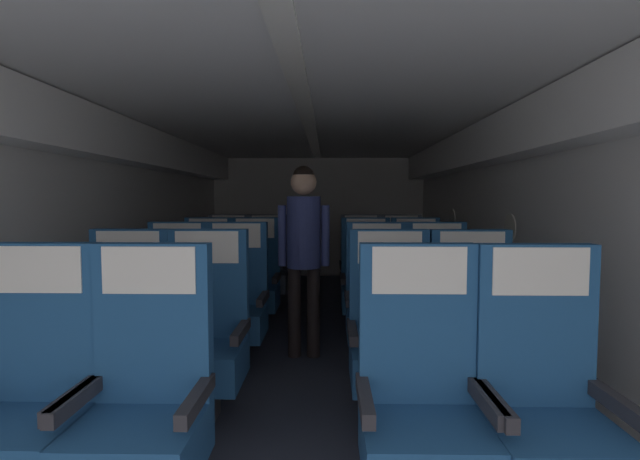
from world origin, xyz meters
TOP-DOWN VIEW (x-y plane):
  - ground at (0.00, 3.90)m, footprint 3.87×8.20m
  - fuselage_shell at (0.00, 4.19)m, footprint 3.75×7.85m
  - seat_a_left_window at (-1.06, 1.59)m, footprint 0.52×0.49m
  - seat_a_left_aisle at (-0.57, 1.57)m, footprint 0.52×0.49m
  - seat_a_right_aisle at (1.06, 1.57)m, footprint 0.52×0.49m
  - seat_a_right_window at (0.57, 1.59)m, footprint 0.52×0.49m
  - seat_b_left_window at (-1.07, 2.53)m, footprint 0.52×0.49m
  - seat_b_left_aisle at (-0.58, 2.53)m, footprint 0.52×0.49m
  - seat_b_right_aisle at (1.07, 2.53)m, footprint 0.52×0.49m
  - seat_b_right_window at (0.56, 2.53)m, footprint 0.52×0.49m
  - seat_c_left_window at (-1.07, 3.48)m, footprint 0.52×0.49m
  - seat_c_left_aisle at (-0.58, 3.47)m, footprint 0.52×0.49m
  - seat_c_right_aisle at (1.07, 3.50)m, footprint 0.52×0.49m
  - seat_c_right_window at (0.58, 3.48)m, footprint 0.52×0.49m
  - seat_d_left_window at (-1.06, 4.43)m, footprint 0.52×0.49m
  - seat_d_left_aisle at (-0.58, 4.45)m, footprint 0.52×0.49m
  - seat_d_right_aisle at (1.08, 4.45)m, footprint 0.52×0.49m
  - seat_d_right_window at (0.56, 4.43)m, footprint 0.52×0.49m
  - seat_e_left_window at (-1.06, 5.39)m, footprint 0.52×0.49m
  - seat_e_left_aisle at (-0.57, 5.39)m, footprint 0.52×0.49m
  - seat_e_right_aisle at (1.07, 5.39)m, footprint 0.52×0.49m
  - seat_e_right_window at (0.58, 5.40)m, footprint 0.52×0.49m
  - flight_attendant at (-0.02, 3.60)m, footprint 0.43×0.28m

SIDE VIEW (x-z plane):
  - ground at x=0.00m, z-range -0.02..0.00m
  - seat_a_left_window at x=-1.06m, z-range -0.09..1.04m
  - seat_a_left_aisle at x=-0.57m, z-range -0.09..1.04m
  - seat_a_right_aisle at x=1.06m, z-range -0.09..1.04m
  - seat_a_right_window at x=0.57m, z-range -0.09..1.04m
  - seat_b_left_window at x=-1.07m, z-range -0.09..1.04m
  - seat_b_left_aisle at x=-0.58m, z-range -0.09..1.04m
  - seat_b_right_aisle at x=1.07m, z-range -0.09..1.04m
  - seat_b_right_window at x=0.56m, z-range -0.09..1.04m
  - seat_c_left_window at x=-1.07m, z-range -0.09..1.04m
  - seat_c_left_aisle at x=-0.58m, z-range -0.09..1.04m
  - seat_c_right_aisle at x=1.07m, z-range -0.09..1.04m
  - seat_c_right_window at x=0.58m, z-range -0.09..1.04m
  - seat_d_left_window at x=-1.06m, z-range -0.09..1.04m
  - seat_d_left_aisle at x=-0.58m, z-range -0.09..1.04m
  - seat_d_right_aisle at x=1.08m, z-range -0.09..1.04m
  - seat_d_right_window at x=0.56m, z-range -0.09..1.04m
  - seat_e_left_window at x=-1.06m, z-range -0.09..1.04m
  - seat_e_left_aisle at x=-0.57m, z-range -0.09..1.04m
  - seat_e_right_aisle at x=1.07m, z-range -0.09..1.04m
  - seat_e_right_window at x=0.58m, z-range -0.09..1.04m
  - flight_attendant at x=-0.02m, z-range 0.19..1.78m
  - fuselage_shell at x=0.00m, z-range 0.47..2.55m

